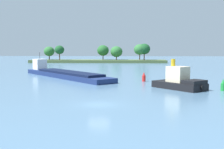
{
  "coord_description": "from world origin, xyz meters",
  "views": [
    {
      "loc": [
        3.23,
        -34.35,
        6.82
      ],
      "look_at": [
        0.36,
        26.11,
        1.2
      ],
      "focal_mm": 46.45,
      "sensor_mm": 36.0,
      "label": 1
    }
  ],
  "objects_px": {
    "cargo_barge": "(63,73)",
    "tugboat": "(180,81)",
    "channel_buoy_red": "(144,77)",
    "channel_buoy_green": "(223,86)"
  },
  "relations": [
    {
      "from": "channel_buoy_red",
      "to": "channel_buoy_green",
      "type": "bearing_deg",
      "value": -46.39
    },
    {
      "from": "cargo_barge",
      "to": "tugboat",
      "type": "height_order",
      "value": "cargo_barge"
    },
    {
      "from": "cargo_barge",
      "to": "channel_buoy_red",
      "type": "distance_m",
      "value": 19.82
    },
    {
      "from": "channel_buoy_green",
      "to": "cargo_barge",
      "type": "bearing_deg",
      "value": 146.01
    },
    {
      "from": "tugboat",
      "to": "channel_buoy_red",
      "type": "relative_size",
      "value": 4.88
    },
    {
      "from": "cargo_barge",
      "to": "channel_buoy_red",
      "type": "xyz_separation_m",
      "value": [
        18.2,
        -7.87,
        -0.04
      ]
    },
    {
      "from": "cargo_barge",
      "to": "channel_buoy_red",
      "type": "bearing_deg",
      "value": -23.38
    },
    {
      "from": "cargo_barge",
      "to": "tugboat",
      "type": "bearing_deg",
      "value": -38.0
    },
    {
      "from": "tugboat",
      "to": "channel_buoy_green",
      "type": "distance_m",
      "value": 6.74
    },
    {
      "from": "cargo_barge",
      "to": "channel_buoy_green",
      "type": "distance_m",
      "value": 36.09
    }
  ]
}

